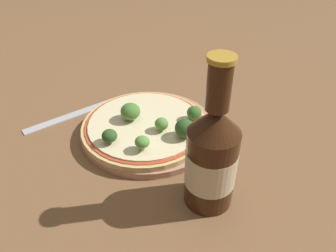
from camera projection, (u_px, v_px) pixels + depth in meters
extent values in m
plane|color=brown|center=(138.00, 130.00, 0.60)|extent=(3.00, 3.00, 0.00)
cylinder|color=tan|center=(149.00, 129.00, 0.60)|extent=(0.24, 0.24, 0.01)
cylinder|color=tan|center=(147.00, 125.00, 0.59)|extent=(0.23, 0.23, 0.01)
cylinder|color=#B74728|center=(147.00, 123.00, 0.58)|extent=(0.21, 0.21, 0.00)
cylinder|color=beige|center=(147.00, 122.00, 0.58)|extent=(0.20, 0.20, 0.00)
cylinder|color=#89A866|center=(162.00, 128.00, 0.56)|extent=(0.01, 0.01, 0.01)
ellipsoid|color=#568E3D|center=(162.00, 124.00, 0.55)|extent=(0.02, 0.02, 0.02)
cylinder|color=#89A866|center=(184.00, 134.00, 0.54)|extent=(0.01, 0.01, 0.01)
ellipsoid|color=#2D5123|center=(185.00, 128.00, 0.54)|extent=(0.03, 0.03, 0.03)
cylinder|color=#89A866|center=(194.00, 118.00, 0.58)|extent=(0.01, 0.01, 0.01)
ellipsoid|color=#386628|center=(194.00, 113.00, 0.58)|extent=(0.03, 0.03, 0.02)
cylinder|color=#89A866|center=(110.00, 140.00, 0.53)|extent=(0.01, 0.01, 0.01)
ellipsoid|color=#2D5123|center=(109.00, 136.00, 0.53)|extent=(0.03, 0.03, 0.02)
cylinder|color=#89A866|center=(131.00, 117.00, 0.58)|extent=(0.01, 0.01, 0.01)
ellipsoid|color=#477A33|center=(130.00, 111.00, 0.58)|extent=(0.03, 0.03, 0.03)
cylinder|color=#89A866|center=(142.00, 147.00, 0.52)|extent=(0.01, 0.01, 0.01)
ellipsoid|color=#568E3D|center=(142.00, 142.00, 0.51)|extent=(0.02, 0.02, 0.02)
cylinder|color=#381E0F|center=(210.00, 168.00, 0.44)|extent=(0.07, 0.07, 0.12)
cylinder|color=#C6B793|center=(211.00, 166.00, 0.44)|extent=(0.07, 0.07, 0.05)
cone|color=#381E0F|center=(215.00, 121.00, 0.39)|extent=(0.07, 0.07, 0.03)
cylinder|color=#381E0F|center=(219.00, 86.00, 0.36)|extent=(0.03, 0.03, 0.06)
cylinder|color=#B7892D|center=(222.00, 58.00, 0.34)|extent=(0.03, 0.03, 0.01)
cube|color=#B2B2B7|center=(71.00, 115.00, 0.64)|extent=(0.07, 0.18, 0.00)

